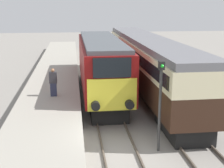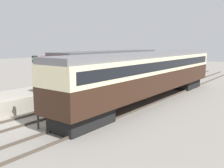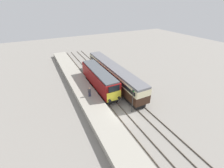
{
  "view_description": "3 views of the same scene",
  "coord_description": "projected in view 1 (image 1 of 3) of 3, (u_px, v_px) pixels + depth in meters",
  "views": [
    {
      "loc": [
        -1.84,
        -11.96,
        6.2
      ],
      "look_at": [
        0.0,
        2.87,
        2.37
      ],
      "focal_mm": 50.0,
      "sensor_mm": 36.0,
      "label": 1
    },
    {
      "loc": [
        12.76,
        -7.83,
        4.58
      ],
      "look_at": [
        1.7,
        6.87,
        1.6
      ],
      "focal_mm": 40.0,
      "sensor_mm": 36.0,
      "label": 2
    },
    {
      "loc": [
        -9.21,
        -14.59,
        14.99
      ],
      "look_at": [
        1.7,
        6.87,
        1.6
      ],
      "focal_mm": 24.0,
      "sensor_mm": 36.0,
      "label": 3
    }
  ],
  "objects": [
    {
      "name": "passenger_carriage",
      "position": [
        147.0,
        59.0,
        22.37
      ],
      "size": [
        2.75,
        19.94,
        3.93
      ],
      "color": "black",
      "rests_on": "ground_plane"
    },
    {
      "name": "rails_near_track",
      "position": [
        107.0,
        113.0,
        18.05
      ],
      "size": [
        1.51,
        60.0,
        0.14
      ],
      "color": "#4C4238",
      "rests_on": "ground_plane"
    },
    {
      "name": "platform_left",
      "position": [
        52.0,
        94.0,
        20.42
      ],
      "size": [
        3.5,
        50.0,
        1.03
      ],
      "color": "#9E998C",
      "rests_on": "ground_plane"
    },
    {
      "name": "rails_far_track",
      "position": [
        164.0,
        111.0,
        18.45
      ],
      "size": [
        1.5,
        60.0,
        0.14
      ],
      "color": "#4C4238",
      "rests_on": "ground_plane"
    },
    {
      "name": "signal_post",
      "position": [
        160.0,
        99.0,
        13.03
      ],
      "size": [
        0.24,
        0.28,
        3.96
      ],
      "color": "#333333",
      "rests_on": "ground_plane"
    },
    {
      "name": "person_on_platform",
      "position": [
        53.0,
        82.0,
        17.93
      ],
      "size": [
        0.44,
        0.26,
        1.63
      ],
      "color": "#2D334C",
      "rests_on": "platform_left"
    },
    {
      "name": "ground_plane",
      "position": [
        120.0,
        154.0,
        13.26
      ],
      "size": [
        120.0,
        120.0,
        0.0
      ],
      "primitive_type": "plane",
      "color": "gray"
    },
    {
      "name": "locomotive",
      "position": [
        101.0,
        65.0,
        21.21
      ],
      "size": [
        2.7,
        12.45,
        3.98
      ],
      "color": "black",
      "rests_on": "ground_plane"
    }
  ]
}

